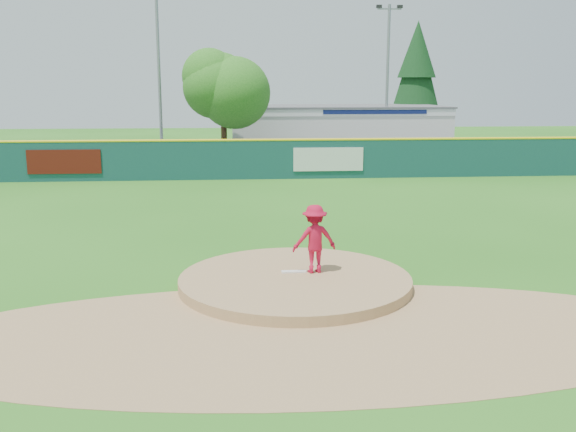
{
  "coord_description": "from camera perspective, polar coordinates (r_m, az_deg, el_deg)",
  "views": [
    {
      "loc": [
        -1.39,
        -14.54,
        4.66
      ],
      "look_at": [
        0.0,
        2.0,
        1.3
      ],
      "focal_mm": 40.0,
      "sensor_mm": 36.0,
      "label": 1
    }
  ],
  "objects": [
    {
      "name": "ground",
      "position": [
        15.33,
        0.63,
        -6.25
      ],
      "size": [
        120.0,
        120.0,
        0.0
      ],
      "primitive_type": "plane",
      "color": "#286B19",
      "rests_on": "ground"
    },
    {
      "name": "deciduous_tree",
      "position": [
        39.55,
        -5.79,
        11.23
      ],
      "size": [
        5.6,
        5.6,
        7.36
      ],
      "color": "#382314",
      "rests_on": "ground"
    },
    {
      "name": "fence_banners",
      "position": [
        32.72,
        -7.97,
        4.91
      ],
      "size": [
        16.83,
        0.04,
        1.2
      ],
      "color": "#52130B",
      "rests_on": "ground"
    },
    {
      "name": "playground_slide",
      "position": [
        38.57,
        -21.42,
        4.99
      ],
      "size": [
        1.08,
        3.05,
        1.68
      ],
      "color": "#1829D3",
      "rests_on": "ground"
    },
    {
      "name": "van",
      "position": [
        38.62,
        -3.51,
        5.42
      ],
      "size": [
        4.71,
        2.91,
        1.22
      ],
      "primitive_type": "imported",
      "rotation": [
        0.0,
        0.0,
        1.36
      ],
      "color": "white",
      "rests_on": "parking_lot"
    },
    {
      "name": "light_pole_left",
      "position": [
        41.82,
        -11.42,
        13.13
      ],
      "size": [
        1.75,
        0.25,
        11.0
      ],
      "color": "gray",
      "rests_on": "ground"
    },
    {
      "name": "conifer_tree",
      "position": [
        52.56,
        11.36,
        12.18
      ],
      "size": [
        4.4,
        4.4,
        9.5
      ],
      "color": "#382314",
      "rests_on": "ground"
    },
    {
      "name": "light_pole_right",
      "position": [
        44.77,
        8.83,
        12.44
      ],
      "size": [
        1.75,
        0.25,
        10.0
      ],
      "color": "gray",
      "rests_on": "ground"
    },
    {
      "name": "pitching_rubber",
      "position": [
        15.54,
        0.53,
        -4.97
      ],
      "size": [
        0.6,
        0.15,
        0.04
      ],
      "primitive_type": "cube",
      "color": "white",
      "rests_on": "pitchers_mound"
    },
    {
      "name": "parking_lot",
      "position": [
        41.83,
        -2.87,
        5.04
      ],
      "size": [
        44.0,
        16.0,
        0.02
      ],
      "primitive_type": "cube",
      "color": "#38383A",
      "rests_on": "ground"
    },
    {
      "name": "pool_building_grp",
      "position": [
        47.22,
        4.26,
        7.77
      ],
      "size": [
        15.2,
        8.2,
        3.31
      ],
      "color": "silver",
      "rests_on": "ground"
    },
    {
      "name": "pitcher",
      "position": [
        15.38,
        2.37,
        -2.04
      ],
      "size": [
        1.15,
        0.78,
        1.65
      ],
      "primitive_type": "imported",
      "rotation": [
        0.0,
        0.0,
        3.3
      ],
      "color": "#B70F2F",
      "rests_on": "pitchers_mound"
    },
    {
      "name": "outfield_fence",
      "position": [
        32.77,
        -2.35,
        5.17
      ],
      "size": [
        40.0,
        0.14,
        2.07
      ],
      "color": "#13403F",
      "rests_on": "ground"
    },
    {
      "name": "pitchers_mound",
      "position": [
        15.33,
        0.63,
        -6.25
      ],
      "size": [
        5.5,
        5.5,
        0.5
      ],
      "primitive_type": "cylinder",
      "color": "#9E774C",
      "rests_on": "ground"
    },
    {
      "name": "infield_dirt_arc",
      "position": [
        12.52,
        1.94,
        -10.38
      ],
      "size": [
        15.4,
        15.4,
        0.01
      ],
      "primitive_type": "cylinder",
      "color": "#9E774C",
      "rests_on": "ground"
    }
  ]
}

